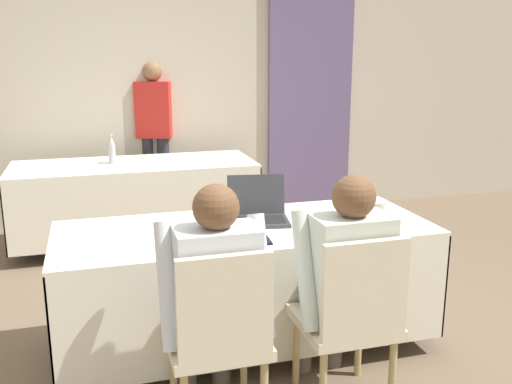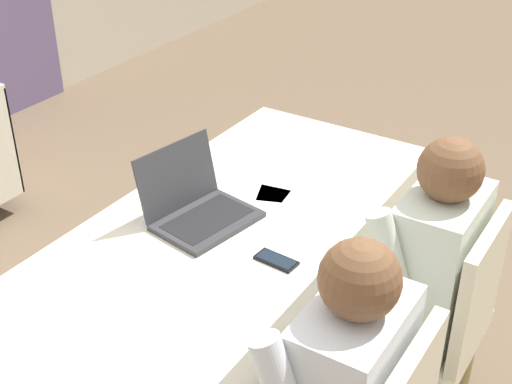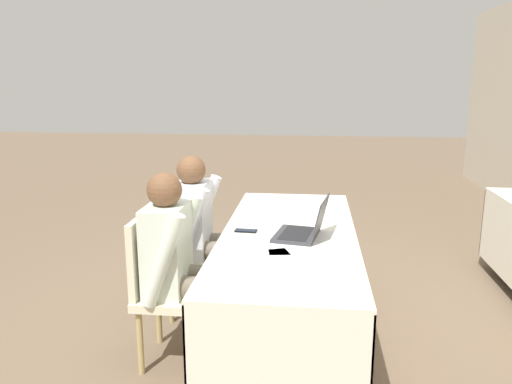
{
  "view_description": "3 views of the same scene",
  "coord_description": "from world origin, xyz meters",
  "px_view_note": "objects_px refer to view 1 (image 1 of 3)",
  "views": [
    {
      "loc": [
        -0.8,
        -2.94,
        1.69
      ],
      "look_at": [
        0.0,
        -0.21,
        0.98
      ],
      "focal_mm": 40.0,
      "sensor_mm": 36.0,
      "label": 1
    },
    {
      "loc": [
        -1.56,
        -1.2,
        2.07
      ],
      "look_at": [
        0.0,
        -0.21,
        0.98
      ],
      "focal_mm": 50.0,
      "sensor_mm": 36.0,
      "label": 2
    },
    {
      "loc": [
        2.98,
        0.13,
        1.67
      ],
      "look_at": [
        0.0,
        -0.21,
        0.98
      ],
      "focal_mm": 35.0,
      "sensor_mm": 36.0,
      "label": 3
    }
  ],
  "objects_px": {
    "cell_phone": "(264,240)",
    "chair_near_right": "(351,315)",
    "water_bottle": "(112,150)",
    "person_red_shirt": "(155,131)",
    "chair_near_left": "(219,333)",
    "person_checkered_shirt": "(214,290)",
    "person_white_shirt": "(343,275)",
    "laptop": "(258,213)"
  },
  "relations": [
    {
      "from": "water_bottle",
      "to": "laptop",
      "type": "bearing_deg",
      "value": -70.14
    },
    {
      "from": "cell_phone",
      "to": "person_white_shirt",
      "type": "relative_size",
      "value": 0.12
    },
    {
      "from": "chair_near_right",
      "to": "person_checkered_shirt",
      "type": "height_order",
      "value": "person_checkered_shirt"
    },
    {
      "from": "laptop",
      "to": "person_checkered_shirt",
      "type": "distance_m",
      "value": 0.83
    },
    {
      "from": "cell_phone",
      "to": "chair_near_right",
      "type": "relative_size",
      "value": 0.16
    },
    {
      "from": "laptop",
      "to": "person_checkered_shirt",
      "type": "height_order",
      "value": "person_checkered_shirt"
    },
    {
      "from": "cell_phone",
      "to": "chair_near_left",
      "type": "height_order",
      "value": "chair_near_left"
    },
    {
      "from": "water_bottle",
      "to": "chair_near_left",
      "type": "height_order",
      "value": "water_bottle"
    },
    {
      "from": "water_bottle",
      "to": "person_red_shirt",
      "type": "distance_m",
      "value": 0.81
    },
    {
      "from": "water_bottle",
      "to": "person_checkered_shirt",
      "type": "relative_size",
      "value": 0.22
    },
    {
      "from": "cell_phone",
      "to": "person_white_shirt",
      "type": "distance_m",
      "value": 0.46
    },
    {
      "from": "person_checkered_shirt",
      "to": "laptop",
      "type": "bearing_deg",
      "value": -120.35
    },
    {
      "from": "person_checkered_shirt",
      "to": "person_white_shirt",
      "type": "height_order",
      "value": "same"
    },
    {
      "from": "chair_near_left",
      "to": "person_checkered_shirt",
      "type": "bearing_deg",
      "value": -90.0
    },
    {
      "from": "laptop",
      "to": "chair_near_right",
      "type": "xyz_separation_m",
      "value": [
        0.22,
        -0.81,
        -0.29
      ]
    },
    {
      "from": "chair_near_left",
      "to": "person_red_shirt",
      "type": "relative_size",
      "value": 0.56
    },
    {
      "from": "water_bottle",
      "to": "chair_near_right",
      "type": "xyz_separation_m",
      "value": [
        0.95,
        -2.84,
        -0.36
      ]
    },
    {
      "from": "cell_phone",
      "to": "person_checkered_shirt",
      "type": "bearing_deg",
      "value": -130.44
    },
    {
      "from": "cell_phone",
      "to": "person_white_shirt",
      "type": "height_order",
      "value": "person_white_shirt"
    },
    {
      "from": "water_bottle",
      "to": "person_red_shirt",
      "type": "xyz_separation_m",
      "value": [
        0.45,
        0.67,
        0.07
      ]
    },
    {
      "from": "cell_phone",
      "to": "water_bottle",
      "type": "bearing_deg",
      "value": 109.38
    },
    {
      "from": "laptop",
      "to": "person_white_shirt",
      "type": "height_order",
      "value": "person_white_shirt"
    },
    {
      "from": "water_bottle",
      "to": "person_white_shirt",
      "type": "xyz_separation_m",
      "value": [
        0.95,
        -2.73,
        -0.2
      ]
    },
    {
      "from": "water_bottle",
      "to": "person_red_shirt",
      "type": "relative_size",
      "value": 0.16
    },
    {
      "from": "laptop",
      "to": "water_bottle",
      "type": "xyz_separation_m",
      "value": [
        -0.73,
        2.03,
        0.07
      ]
    },
    {
      "from": "cell_phone",
      "to": "chair_near_right",
      "type": "bearing_deg",
      "value": -53.3
    },
    {
      "from": "chair_near_right",
      "to": "person_white_shirt",
      "type": "bearing_deg",
      "value": -90.0
    },
    {
      "from": "laptop",
      "to": "person_white_shirt",
      "type": "relative_size",
      "value": 0.33
    },
    {
      "from": "chair_near_left",
      "to": "person_checkered_shirt",
      "type": "height_order",
      "value": "person_checkered_shirt"
    },
    {
      "from": "cell_phone",
      "to": "person_red_shirt",
      "type": "height_order",
      "value": "person_red_shirt"
    },
    {
      "from": "chair_near_left",
      "to": "person_checkered_shirt",
      "type": "relative_size",
      "value": 0.78
    },
    {
      "from": "laptop",
      "to": "person_red_shirt",
      "type": "distance_m",
      "value": 2.71
    },
    {
      "from": "person_checkered_shirt",
      "to": "cell_phone",
      "type": "bearing_deg",
      "value": -134.37
    },
    {
      "from": "chair_near_right",
      "to": "person_white_shirt",
      "type": "distance_m",
      "value": 0.19
    },
    {
      "from": "chair_near_left",
      "to": "water_bottle",
      "type": "bearing_deg",
      "value": -83.6
    },
    {
      "from": "cell_phone",
      "to": "person_checkered_shirt",
      "type": "height_order",
      "value": "person_checkered_shirt"
    },
    {
      "from": "person_checkered_shirt",
      "to": "person_white_shirt",
      "type": "bearing_deg",
      "value": -180.0
    },
    {
      "from": "laptop",
      "to": "water_bottle",
      "type": "height_order",
      "value": "water_bottle"
    },
    {
      "from": "person_red_shirt",
      "to": "chair_near_right",
      "type": "bearing_deg",
      "value": -63.95
    },
    {
      "from": "laptop",
      "to": "chair_near_right",
      "type": "bearing_deg",
      "value": -65.05
    },
    {
      "from": "laptop",
      "to": "person_checkered_shirt",
      "type": "bearing_deg",
      "value": -110.43
    },
    {
      "from": "person_white_shirt",
      "to": "water_bottle",
      "type": "bearing_deg",
      "value": -70.85
    }
  ]
}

